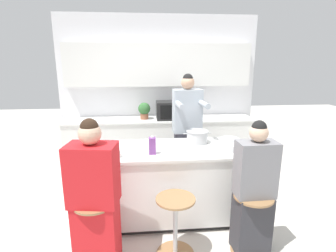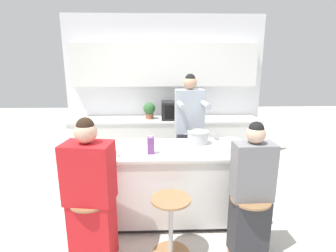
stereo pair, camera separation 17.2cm
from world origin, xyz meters
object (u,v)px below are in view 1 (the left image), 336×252
at_px(bar_stool_center, 175,224).
at_px(microwave, 172,110).
at_px(kitchen_island, 169,182).
at_px(bar_stool_leftmost, 96,229).
at_px(fruit_bowl, 230,141).
at_px(bar_stool_rightmost, 252,221).
at_px(juice_carton, 152,146).
at_px(person_cooking, 187,136).
at_px(potted_plant, 144,110).
at_px(cooking_pot, 197,137).
at_px(coffee_cup_near, 117,154).
at_px(person_wrapped_blanket, 95,198).
at_px(person_seated_near, 253,195).

height_order(bar_stool_center, microwave, microwave).
relative_size(kitchen_island, microwave, 3.41).
bearing_deg(bar_stool_leftmost, fruit_bowl, 28.25).
xyz_separation_m(bar_stool_rightmost, juice_carton, (-0.96, 0.54, 0.64)).
bearing_deg(bar_stool_center, juice_carton, 111.04).
relative_size(bar_stool_center, person_cooking, 0.36).
bearing_deg(kitchen_island, potted_plant, 99.54).
bearing_deg(microwave, bar_stool_rightmost, -76.87).
bearing_deg(cooking_pot, kitchen_island, -154.31).
distance_m(cooking_pot, potted_plant, 1.60).
distance_m(bar_stool_leftmost, bar_stool_center, 0.76).
height_order(bar_stool_center, person_cooking, person_cooking).
distance_m(bar_stool_leftmost, bar_stool_rightmost, 1.52).
bearing_deg(potted_plant, microwave, -3.89).
height_order(bar_stool_rightmost, juice_carton, juice_carton).
bearing_deg(person_cooking, kitchen_island, -121.00).
bearing_deg(person_cooking, microwave, 92.64).
bearing_deg(bar_stool_leftmost, cooking_pot, 37.77).
distance_m(bar_stool_rightmost, fruit_bowl, 1.03).
bearing_deg(fruit_bowl, bar_stool_leftmost, -151.75).
relative_size(bar_stool_center, microwave, 1.12).
bearing_deg(potted_plant, coffee_cup_near, -99.14).
bearing_deg(microwave, person_wrapped_blanket, -112.74).
relative_size(kitchen_island, cooking_pot, 5.28).
bearing_deg(bar_stool_center, person_seated_near, -0.80).
xyz_separation_m(coffee_cup_near, juice_carton, (0.38, 0.08, 0.06)).
relative_size(coffee_cup_near, juice_carton, 0.58).
xyz_separation_m(bar_stool_leftmost, juice_carton, (0.56, 0.52, 0.64)).
bearing_deg(potted_plant, cooking_pot, -65.85).
bearing_deg(bar_stool_leftmost, person_cooking, 50.39).
relative_size(bar_stool_rightmost, person_seated_near, 0.46).
distance_m(bar_stool_leftmost, person_seated_near, 1.55).
height_order(kitchen_island, microwave, microwave).
distance_m(person_cooking, coffee_cup_near, 1.24).
distance_m(juice_carton, microwave, 1.83).
distance_m(person_wrapped_blanket, potted_plant, 2.42).
bearing_deg(fruit_bowl, person_wrapped_blanket, -151.52).
xyz_separation_m(bar_stool_leftmost, cooking_pot, (1.14, 0.88, 0.62)).
bearing_deg(bar_stool_center, fruit_bowl, 46.28).
height_order(person_seated_near, juice_carton, person_seated_near).
height_order(bar_stool_center, cooking_pot, cooking_pot).
xyz_separation_m(person_cooking, person_wrapped_blanket, (-1.07, -1.30, -0.19)).
bearing_deg(kitchen_island, cooking_pot, 25.69).
bearing_deg(person_cooking, juice_carton, -126.68).
distance_m(kitchen_island, bar_stool_leftmost, 1.04).
xyz_separation_m(kitchen_island, bar_stool_center, (0.00, -0.69, -0.10)).
bearing_deg(coffee_cup_near, juice_carton, 11.38).
bearing_deg(kitchen_island, person_cooking, 62.15).
bearing_deg(cooking_pot, bar_stool_rightmost, -67.07).
bearing_deg(juice_carton, microwave, 76.89).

